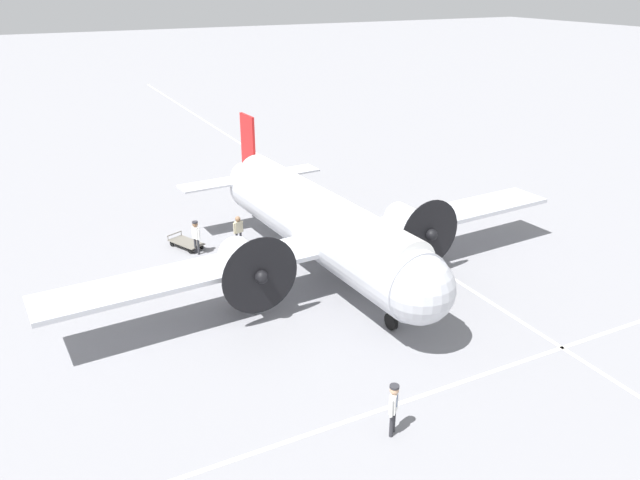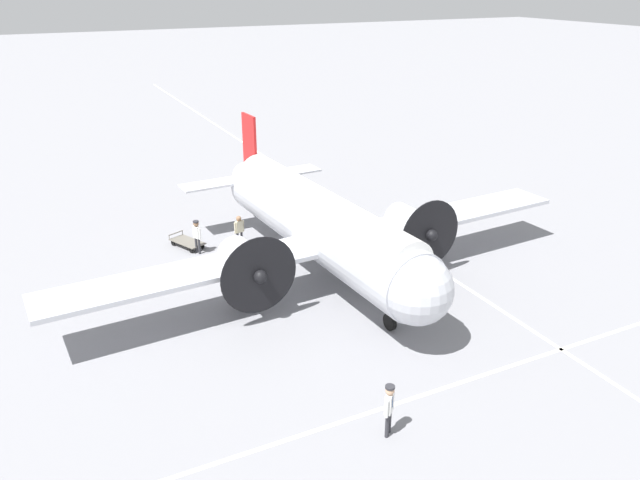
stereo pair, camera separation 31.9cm
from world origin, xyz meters
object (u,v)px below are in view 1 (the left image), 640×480
airliner_main (325,226)px  ramp_agent (238,228)px  crew_foreground (394,404)px  suitcase_near_door (230,246)px  passenger_boarding (196,234)px  baggage_cart (186,243)px

airliner_main → ramp_agent: (-5.37, -2.25, -1.61)m
crew_foreground → ramp_agent: (-15.66, 0.77, -0.08)m
crew_foreground → suitcase_near_door: 15.48m
crew_foreground → passenger_boarding: crew_foreground is taller
passenger_boarding → crew_foreground: bearing=-16.4°
airliner_main → ramp_agent: airliner_main is taller
airliner_main → passenger_boarding: airliner_main is taller
passenger_boarding → baggage_cart: size_ratio=0.82×
crew_foreground → suitcase_near_door: (-15.45, 0.20, -0.87)m
ramp_agent → baggage_cart: 2.83m
airliner_main → suitcase_near_door: bearing=-154.8°
crew_foreground → passenger_boarding: size_ratio=1.02×
crew_foreground → ramp_agent: 15.68m
crew_foreground → airliner_main: bearing=-148.6°
passenger_boarding → baggage_cart: passenger_boarding is taller
crew_foreground → passenger_boarding: bearing=-127.2°
airliner_main → suitcase_near_door: size_ratio=47.40×
airliner_main → suitcase_near_door: 6.36m
ramp_agent → suitcase_near_door: (0.21, -0.58, -0.79)m
passenger_boarding → suitcase_near_door: passenger_boarding is taller
airliner_main → suitcase_near_door: airliner_main is taller
ramp_agent → passenger_boarding: bearing=-16.9°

